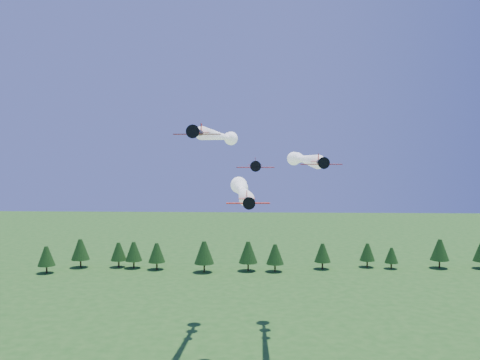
{
  "coord_description": "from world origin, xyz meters",
  "views": [
    {
      "loc": [
        1.53,
        -93.41,
        46.54
      ],
      "look_at": [
        -2.19,
        0.0,
        41.18
      ],
      "focal_mm": 40.0,
      "sensor_mm": 36.0,
      "label": 1
    }
  ],
  "objects_px": {
    "plane_left": "(222,137)",
    "plane_slot": "(255,166)",
    "plane_lead": "(242,190)",
    "plane_right": "(302,159)"
  },
  "relations": [
    {
      "from": "plane_right",
      "to": "plane_slot",
      "type": "height_order",
      "value": "plane_right"
    },
    {
      "from": "plane_lead",
      "to": "plane_slot",
      "type": "distance_m",
      "value": 9.39
    },
    {
      "from": "plane_lead",
      "to": "plane_right",
      "type": "bearing_deg",
      "value": 49.52
    },
    {
      "from": "plane_right",
      "to": "plane_slot",
      "type": "distance_m",
      "value": 27.94
    },
    {
      "from": "plane_slot",
      "to": "plane_lead",
      "type": "bearing_deg",
      "value": 109.32
    },
    {
      "from": "plane_right",
      "to": "plane_slot",
      "type": "bearing_deg",
      "value": -113.62
    },
    {
      "from": "plane_lead",
      "to": "plane_right",
      "type": "relative_size",
      "value": 0.68
    },
    {
      "from": "plane_left",
      "to": "plane_right",
      "type": "xyz_separation_m",
      "value": [
        18.88,
        -0.08,
        -5.25
      ]
    },
    {
      "from": "plane_left",
      "to": "plane_slot",
      "type": "height_order",
      "value": "plane_left"
    },
    {
      "from": "plane_left",
      "to": "plane_slot",
      "type": "xyz_separation_m",
      "value": [
        8.18,
        -25.87,
        -6.07
      ]
    }
  ]
}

